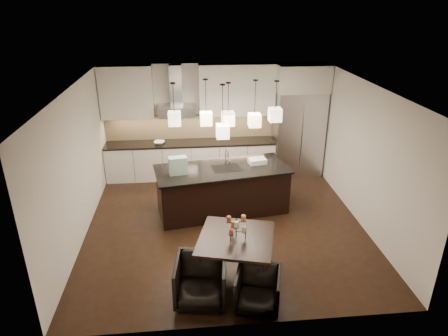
{
  "coord_description": "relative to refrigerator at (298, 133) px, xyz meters",
  "views": [
    {
      "loc": [
        -0.7,
        -7.01,
        4.3
      ],
      "look_at": [
        0.0,
        0.2,
        1.15
      ],
      "focal_mm": 32.0,
      "sensor_mm": 36.0,
      "label": 1
    }
  ],
  "objects": [
    {
      "name": "island_body",
      "position": [
        -2.1,
        -1.81,
        -0.6
      ],
      "size": [
        2.81,
        1.49,
        0.94
      ],
      "primitive_type": "cube",
      "rotation": [
        0.0,
        0.0,
        0.16
      ],
      "color": "black",
      "rests_on": "floor"
    },
    {
      "name": "pendant_b",
      "position": [
        -2.41,
        -1.59,
        0.92
      ],
      "size": [
        0.24,
        0.24,
        0.26
      ],
      "primitive_type": "cube",
      "color": "beige",
      "rests_on": "ceiling"
    },
    {
      "name": "dining_table",
      "position": [
        -2.08,
        -3.98,
        -0.72
      ],
      "size": [
        1.44,
        1.44,
        0.71
      ],
      "primitive_type": null,
      "rotation": [
        0.0,
        0.0,
        -0.26
      ],
      "color": "black",
      "rests_on": "floor"
    },
    {
      "name": "upper_cab_left",
      "position": [
        -4.2,
        0.19,
        1.1
      ],
      "size": [
        1.25,
        0.35,
        1.25
      ],
      "primitive_type": "cube",
      "color": "silver",
      "rests_on": "wall_back"
    },
    {
      "name": "island_top",
      "position": [
        -2.1,
        -1.81,
        -0.11
      ],
      "size": [
        2.91,
        1.58,
        0.04
      ],
      "primitive_type": "cube",
      "rotation": [
        0.0,
        0.0,
        0.16
      ],
      "color": "black",
      "rests_on": "island_body"
    },
    {
      "name": "wall_left",
      "position": [
        -4.86,
        -2.38,
        0.32
      ],
      "size": [
        0.02,
        5.5,
        2.8
      ],
      "primitive_type": "cube",
      "color": "silver",
      "rests_on": "ground"
    },
    {
      "name": "candle_a",
      "position": [
        -1.95,
        -4.02,
        -0.2
      ],
      "size": [
        0.09,
        0.09,
        0.09
      ],
      "primitive_type": "cylinder",
      "rotation": [
        0.0,
        0.0,
        -0.26
      ],
      "color": "beige",
      "rests_on": "candelabra"
    },
    {
      "name": "lower_cabinets",
      "position": [
        -2.73,
        0.05,
        -0.64
      ],
      "size": [
        4.21,
        0.62,
        0.88
      ],
      "primitive_type": "cube",
      "color": "silver",
      "rests_on": "floor"
    },
    {
      "name": "upper_cab_right",
      "position": [
        -1.55,
        0.19,
        1.1
      ],
      "size": [
        1.85,
        0.35,
        1.25
      ],
      "primitive_type": "cube",
      "color": "silver",
      "rests_on": "wall_back"
    },
    {
      "name": "wall_back",
      "position": [
        -2.1,
        0.38,
        0.32
      ],
      "size": [
        5.5,
        0.02,
        2.8
      ],
      "primitive_type": "cube",
      "color": "silver",
      "rests_on": "ground"
    },
    {
      "name": "wall_right",
      "position": [
        0.66,
        -2.38,
        0.32
      ],
      "size": [
        0.02,
        5.5,
        2.8
      ],
      "primitive_type": "cube",
      "color": "silver",
      "rests_on": "ground"
    },
    {
      "name": "pendant_a",
      "position": [
        -3.03,
        -1.89,
        1.03
      ],
      "size": [
        0.24,
        0.24,
        0.26
      ],
      "primitive_type": "cube",
      "color": "beige",
      "rests_on": "ceiling"
    },
    {
      "name": "floor",
      "position": [
        -2.1,
        -2.38,
        -1.08
      ],
      "size": [
        5.5,
        5.5,
        0.02
      ],
      "primitive_type": "cube",
      "color": "black",
      "rests_on": "ground"
    },
    {
      "name": "pendant_e",
      "position": [
        -1.06,
        -1.88,
        1.05
      ],
      "size": [
        0.24,
        0.24,
        0.26
      ],
      "primitive_type": "cube",
      "color": "beige",
      "rests_on": "ceiling"
    },
    {
      "name": "candelabra",
      "position": [
        -2.08,
        -3.98,
        -0.16
      ],
      "size": [
        0.42,
        0.42,
        0.42
      ],
      "primitive_type": null,
      "rotation": [
        0.0,
        0.0,
        -0.26
      ],
      "color": "black",
      "rests_on": "dining_table"
    },
    {
      "name": "ceiling",
      "position": [
        -2.1,
        -2.38,
        1.73
      ],
      "size": [
        5.5,
        5.5,
        0.02
      ],
      "primitive_type": "cube",
      "color": "white",
      "rests_on": "wall_back"
    },
    {
      "name": "hood_canopy",
      "position": [
        -3.03,
        0.1,
        0.65
      ],
      "size": [
        0.9,
        0.52,
        0.24
      ],
      "primitive_type": "cube",
      "color": "#B7B7BA",
      "rests_on": "wall_back"
    },
    {
      "name": "candle_e",
      "position": [
        -2.19,
        -3.93,
        -0.05
      ],
      "size": [
        0.09,
        0.09,
        0.09
      ],
      "primitive_type": "cylinder",
      "rotation": [
        0.0,
        0.0,
        -0.26
      ],
      "color": "#9D422E",
      "rests_on": "candelabra"
    },
    {
      "name": "pendant_f",
      "position": [
        -2.12,
        -2.11,
        0.82
      ],
      "size": [
        0.24,
        0.24,
        0.26
      ],
      "primitive_type": "cube",
      "color": "beige",
      "rests_on": "ceiling"
    },
    {
      "name": "candle_b",
      "position": [
        -2.11,
        -3.86,
        -0.2
      ],
      "size": [
        0.09,
        0.09,
        0.09
      ],
      "primitive_type": "cylinder",
      "rotation": [
        0.0,
        0.0,
        -0.26
      ],
      "color": "#D36D36",
      "rests_on": "candelabra"
    },
    {
      "name": "wall_front",
      "position": [
        -2.1,
        -5.14,
        0.32
      ],
      "size": [
        5.5,
        0.02,
        2.8
      ],
      "primitive_type": "cube",
      "color": "silver",
      "rests_on": "ground"
    },
    {
      "name": "candle_c",
      "position": [
        -2.17,
        -4.08,
        -0.2
      ],
      "size": [
        0.09,
        0.09,
        0.09
      ],
      "primitive_type": "cylinder",
      "rotation": [
        0.0,
        0.0,
        -0.26
      ],
      "color": "#9D422E",
      "rests_on": "candelabra"
    },
    {
      "name": "fridge_panel",
      "position": [
        0.0,
        0.0,
        1.4
      ],
      "size": [
        1.26,
        0.72,
        0.65
      ],
      "primitive_type": "cube",
      "color": "silver",
      "rests_on": "refrigerator"
    },
    {
      "name": "backsplash",
      "position": [
        -2.73,
        0.35,
        0.16
      ],
      "size": [
        4.21,
        0.02,
        0.63
      ],
      "primitive_type": "cube",
      "color": "tan",
      "rests_on": "countertop"
    },
    {
      "name": "faucet",
      "position": [
        -2.02,
        -1.69,
        0.11
      ],
      "size": [
        0.15,
        0.27,
        0.41
      ],
      "primitive_type": null,
      "rotation": [
        0.0,
        0.0,
        0.16
      ],
      "color": "silver",
      "rests_on": "island_top"
    },
    {
      "name": "pendant_d",
      "position": [
        -1.44,
        -1.77,
        0.92
      ],
      "size": [
        0.24,
        0.24,
        0.26
      ],
      "primitive_type": "cube",
      "color": "beige",
      "rests_on": "ceiling"
    },
    {
      "name": "pendant_c",
      "position": [
        -2.0,
        -1.96,
        1.02
      ],
      "size": [
        0.24,
        0.24,
        0.26
      ],
      "primitive_type": "cube",
      "color": "beige",
      "rests_on": "ceiling"
    },
    {
      "name": "candle_d",
      "position": [
        -1.96,
        -3.93,
        -0.05
      ],
      "size": [
        0.09,
        0.09,
        0.09
      ],
      "primitive_type": "cylinder",
      "rotation": [
        0.0,
        0.0,
        -0.26
      ],
      "color": "#D36D36",
      "rests_on": "candelabra"
    },
    {
      "name": "countertop",
      "position": [
        -2.73,
        0.05,
        -0.17
      ],
      "size": [
        4.21,
        0.66,
        0.04
      ],
      "primitive_type": "cube",
      "color": "black",
      "rests_on": "lower_cabinets"
    },
    {
      "name": "candle_f",
      "position": [
        -2.09,
        -4.11,
        -0.05
      ],
      "size": [
        0.09,
        0.09,
        0.09
      ],
      "primitive_type": "cylinder",
      "rotation": [
        0.0,
        0.0,
        -0.26
      ],
      "color": "beige",
      "rests_on": "candelabra"
    },
    {
      "name": "armchair_left",
      "position": [
        -2.68,
        -4.56,
        -0.72
      ],
      "size": [
        0.84,
        0.86,
        0.71
      ],
      "primitive_type": "imported",
      "rotation": [
        0.0,
        0.0,
        -0.11
      ],
      "color": "black",
      "rests_on": "floor"
    },
    {
      "name": "tote_bag",
      "position": [
        -3.01,
        -2.0,
        0.09
      ],
      "size": [
        0.39,
        0.25,
        0.36
      ],
      "primitive_type": "cube",
      "rotation": [
        0.0,
        0.0,
        0.16
      ],
      "color": "#27694B",
      "rests_on": "island_top"
    },
    {
      "name": "food_container",
      "position": [
        -1.33,
        -1.61,
        -0.04
      ],
      "size": [
        0.4,
        0.31,
        0.11
      ],
      "primitive_type": "cube",
      "rotation": [
        0.0,
        0.0,
        0.16
      ],
      "color": "silver",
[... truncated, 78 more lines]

